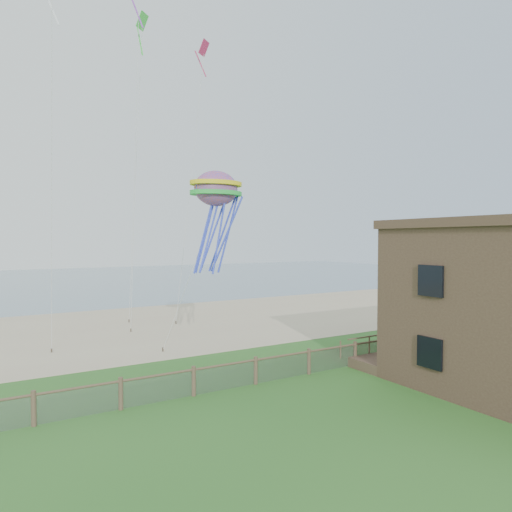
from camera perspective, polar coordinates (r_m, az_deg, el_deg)
name	(u,v)px	position (r m, az deg, el deg)	size (l,w,h in m)	color
ground	(347,433)	(16.74, 11.30, -20.82)	(160.00, 160.00, 0.00)	#295E20
sand_beach	(146,326)	(35.58, -13.54, -8.55)	(72.00, 20.00, 0.02)	tan
ocean	(61,281)	(78.37, -23.21, -2.91)	(160.00, 68.00, 0.02)	slate
chainlink_fence	(256,372)	(21.12, -0.05, -14.31)	(36.20, 0.20, 1.25)	brown
motel_deck	(458,348)	(29.25, 23.89, -10.48)	(15.00, 2.00, 0.50)	brown
picnic_table	(418,368)	(23.42, 19.57, -13.10)	(2.03, 1.53, 0.86)	brown
octopus_kite	(216,218)	(24.81, -4.99, 4.79)	(2.97, 2.10, 6.11)	#F64F26
kite_purple	(139,0)	(32.65, -14.39, 28.63)	(0.98, 0.70, 2.72)	purple
kite_red	(204,55)	(34.42, -6.52, 23.68)	(1.00, 0.70, 1.99)	#C12250
kite_green	(142,31)	(36.25, -14.02, 25.63)	(1.12, 0.70, 2.47)	green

